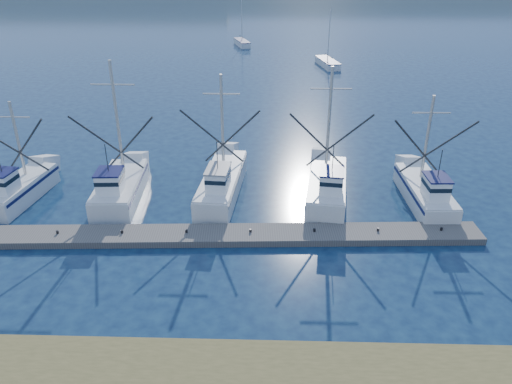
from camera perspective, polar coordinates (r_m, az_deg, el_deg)
ground at (r=26.86m, az=6.81°, el=-11.89°), size 500.00×500.00×0.00m
floating_dock at (r=31.43m, az=-4.30°, el=-4.94°), size 32.97×3.71×0.44m
trawler_fleet at (r=35.52m, az=-2.89°, el=0.46°), size 31.63×9.47×9.69m
sailboat_near at (r=77.45m, az=8.17°, el=14.39°), size 3.30×7.00×8.10m
sailboat_far at (r=92.82m, az=-1.61°, el=16.66°), size 3.34×6.22×8.10m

